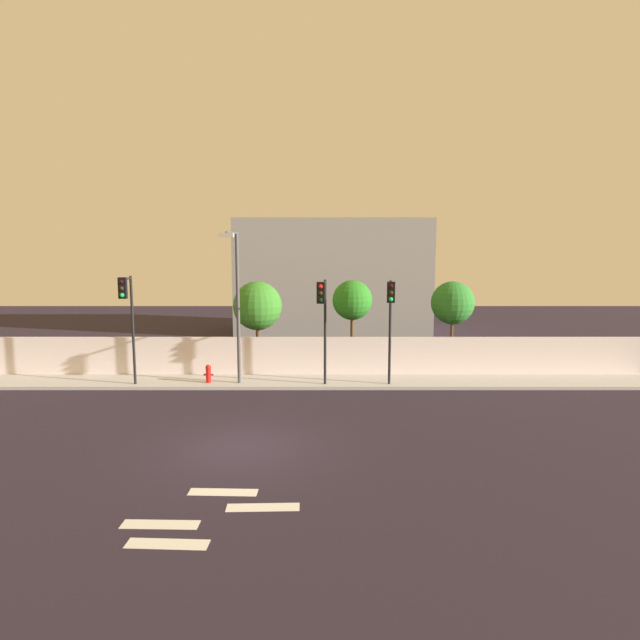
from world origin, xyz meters
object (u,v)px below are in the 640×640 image
object	(u,v)px
traffic_light_right	(392,310)
roadside_tree_midright	(455,303)
roadside_tree_midleft	(354,301)
fire_hydrant	(210,373)
street_lamp_curbside	(238,294)
traffic_light_left	(130,307)
roadside_tree_leftmost	(259,306)
traffic_light_center	(325,310)

from	to	relation	value
traffic_light_right	roadside_tree_midright	bearing A→B (deg)	46.97
traffic_light_right	roadside_tree_midleft	distance (m)	4.12
roadside_tree_midleft	roadside_tree_midright	xyz separation A→B (m)	(5.04, 0.00, -0.13)
fire_hydrant	roadside_tree_midright	size ratio (longest dim) A/B	0.18
street_lamp_curbside	roadside_tree_midright	size ratio (longest dim) A/B	1.49
fire_hydrant	roadside_tree_midright	bearing A→B (deg)	15.11
roadside_tree_midright	traffic_light_left	bearing A→B (deg)	-165.14
traffic_light_left	fire_hydrant	xyz separation A→B (m)	(3.25, 0.81, -3.09)
traffic_light_right	fire_hydrant	world-z (taller)	traffic_light_right
traffic_light_left	roadside_tree_midleft	xyz separation A→B (m)	(9.93, 3.97, -0.12)
traffic_light_left	roadside_tree_midright	size ratio (longest dim) A/B	1.07
street_lamp_curbside	roadside_tree_leftmost	world-z (taller)	street_lamp_curbside
roadside_tree_leftmost	traffic_light_right	bearing A→B (deg)	-31.85
roadside_tree_midright	traffic_light_right	bearing A→B (deg)	-133.03
traffic_light_center	street_lamp_curbside	size ratio (longest dim) A/B	0.69
traffic_light_left	roadside_tree_midleft	bearing A→B (deg)	21.80
street_lamp_curbside	traffic_light_left	bearing A→B (deg)	-174.73
roadside_tree_leftmost	roadside_tree_midright	size ratio (longest dim) A/B	1.00
traffic_light_center	roadside_tree_leftmost	distance (m)	5.33
traffic_light_center	roadside_tree_midright	size ratio (longest dim) A/B	1.03
traffic_light_left	traffic_light_center	distance (m)	8.44
roadside_tree_leftmost	roadside_tree_midleft	bearing A→B (deg)	0.00
traffic_light_left	traffic_light_center	bearing A→B (deg)	-1.50
traffic_light_right	fire_hydrant	bearing A→B (deg)	175.13
traffic_light_right	traffic_light_center	bearing A→B (deg)	-173.43
traffic_light_right	roadside_tree_leftmost	size ratio (longest dim) A/B	1.03
street_lamp_curbside	fire_hydrant	size ratio (longest dim) A/B	8.19
roadside_tree_midleft	roadside_tree_midright	distance (m)	5.04
fire_hydrant	roadside_tree_midleft	xyz separation A→B (m)	(6.68, 3.16, 2.97)
street_lamp_curbside	traffic_light_right	bearing A→B (deg)	-2.64
traffic_light_left	fire_hydrant	world-z (taller)	traffic_light_left
traffic_light_right	street_lamp_curbside	xyz separation A→B (m)	(-6.73, 0.31, 0.67)
fire_hydrant	roadside_tree_leftmost	size ratio (longest dim) A/B	0.18
traffic_light_center	roadside_tree_midleft	bearing A→B (deg)	70.37
traffic_light_center	fire_hydrant	world-z (taller)	traffic_light_center
roadside_tree_midleft	traffic_light_right	bearing A→B (deg)	-69.50
traffic_light_center	street_lamp_curbside	world-z (taller)	street_lamp_curbside
street_lamp_curbside	fire_hydrant	bearing A→B (deg)	164.66
traffic_light_left	roadside_tree_midright	xyz separation A→B (m)	(14.98, 3.97, -0.24)
traffic_light_left	traffic_light_center	size ratio (longest dim) A/B	1.04
traffic_light_left	roadside_tree_leftmost	bearing A→B (deg)	37.55
roadside_tree_midright	fire_hydrant	bearing A→B (deg)	-164.89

